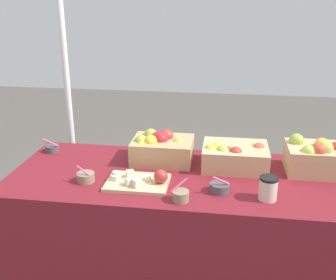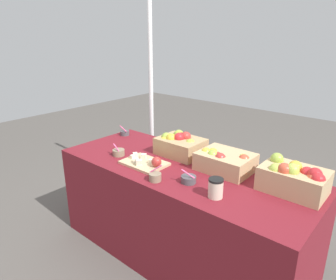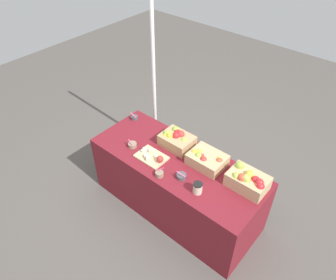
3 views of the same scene
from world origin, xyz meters
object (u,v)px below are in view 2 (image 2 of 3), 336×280
(apple_crate_left, at_px, (294,178))
(coffee_cup, at_px, (216,188))
(sample_bowl_near, at_px, (189,179))
(tent_pole, at_px, (151,89))
(apple_crate_middle, at_px, (225,161))
(cutting_board_front, at_px, (146,162))
(sample_bowl_extra, at_px, (155,177))
(apple_crate_right, at_px, (180,144))
(sample_bowl_far, at_px, (119,152))
(sample_bowl_mid, at_px, (125,133))

(apple_crate_left, distance_m, coffee_cup, 0.48)
(sample_bowl_near, relative_size, tent_pole, 0.04)
(apple_crate_left, xyz_separation_m, apple_crate_middle, (-0.47, 0.01, -0.02))
(apple_crate_left, relative_size, cutting_board_front, 1.17)
(apple_crate_left, xyz_separation_m, cutting_board_front, (-0.95, -0.29, -0.07))
(sample_bowl_extra, bearing_deg, apple_crate_left, 30.42)
(sample_bowl_extra, height_order, tent_pole, tent_pole)
(apple_crate_right, height_order, cutting_board_front, apple_crate_right)
(coffee_cup, height_order, tent_pole, tent_pole)
(apple_crate_right, relative_size, sample_bowl_far, 3.65)
(sample_bowl_extra, bearing_deg, sample_bowl_mid, 149.43)
(apple_crate_right, distance_m, tent_pole, 0.90)
(cutting_board_front, xyz_separation_m, sample_bowl_mid, (-0.64, 0.37, 0.00))
(apple_crate_left, height_order, cutting_board_front, apple_crate_left)
(apple_crate_middle, height_order, sample_bowl_extra, apple_crate_middle)
(coffee_cup, bearing_deg, apple_crate_right, 145.88)
(sample_bowl_near, bearing_deg, sample_bowl_mid, 159.47)
(apple_crate_left, height_order, sample_bowl_mid, apple_crate_left)
(sample_bowl_near, distance_m, sample_bowl_far, 0.69)
(cutting_board_front, distance_m, sample_bowl_extra, 0.26)
(cutting_board_front, relative_size, sample_bowl_near, 3.22)
(apple_crate_left, relative_size, sample_bowl_mid, 3.99)
(sample_bowl_extra, relative_size, coffee_cup, 0.94)
(apple_crate_middle, height_order, cutting_board_front, apple_crate_middle)
(apple_crate_middle, xyz_separation_m, tent_pole, (-1.15, 0.48, 0.30))
(apple_crate_right, relative_size, cutting_board_front, 1.09)
(apple_crate_middle, bearing_deg, sample_bowl_mid, 176.13)
(sample_bowl_near, xyz_separation_m, tent_pole, (-1.07, 0.79, 0.35))
(sample_bowl_far, xyz_separation_m, sample_bowl_extra, (0.51, -0.13, 0.00))
(apple_crate_right, relative_size, coffee_cup, 2.99)
(sample_bowl_far, xyz_separation_m, tent_pole, (-0.38, 0.77, 0.35))
(apple_crate_left, xyz_separation_m, tent_pole, (-1.62, 0.48, 0.28))
(apple_crate_right, xyz_separation_m, coffee_cup, (0.58, -0.39, -0.02))
(sample_bowl_far, bearing_deg, apple_crate_left, 13.24)
(apple_crate_left, bearing_deg, sample_bowl_near, -150.57)
(coffee_cup, bearing_deg, sample_bowl_mid, 161.08)
(cutting_board_front, bearing_deg, coffee_cup, -6.03)
(apple_crate_left, height_order, apple_crate_middle, apple_crate_left)
(apple_crate_right, relative_size, sample_bowl_near, 3.50)
(apple_crate_left, distance_m, apple_crate_middle, 0.47)
(sample_bowl_mid, bearing_deg, apple_crate_middle, -3.87)
(sample_bowl_extra, xyz_separation_m, coffee_cup, (0.41, 0.07, 0.03))
(sample_bowl_extra, relative_size, tent_pole, 0.05)
(apple_crate_left, height_order, sample_bowl_extra, apple_crate_left)
(sample_bowl_near, xyz_separation_m, sample_bowl_mid, (-1.04, 0.39, -0.00))
(apple_crate_middle, distance_m, sample_bowl_extra, 0.50)
(sample_bowl_near, relative_size, sample_bowl_far, 1.04)
(sample_bowl_mid, bearing_deg, sample_bowl_far, -47.15)
(apple_crate_middle, height_order, coffee_cup, apple_crate_middle)
(coffee_cup, bearing_deg, tent_pole, 147.30)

